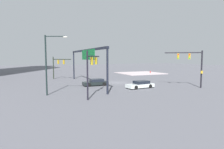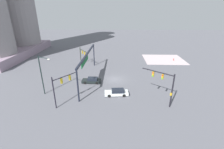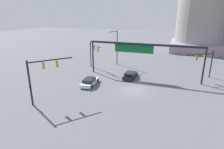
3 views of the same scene
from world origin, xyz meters
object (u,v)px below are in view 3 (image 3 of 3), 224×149
at_px(sedan_car_approaching, 90,82).
at_px(sedan_car_waiting_far, 130,75).
at_px(streetlamp_curved_arm, 116,45).
at_px(traffic_signal_cross_street, 40,73).
at_px(traffic_signal_near_corner, 93,51).
at_px(traffic_signal_opposite_side, 205,60).

relative_size(sedan_car_approaching, sedan_car_waiting_far, 1.08).
bearing_deg(sedan_car_waiting_far, streetlamp_curved_arm, 35.69).
xyz_separation_m(traffic_signal_cross_street, sedan_car_approaching, (3.00, 8.16, -3.66)).
bearing_deg(traffic_signal_cross_street, traffic_signal_near_corner, 41.44).
distance_m(traffic_signal_near_corner, streetlamp_curved_arm, 5.90).
height_order(traffic_signal_opposite_side, traffic_signal_cross_street, traffic_signal_cross_street).
bearing_deg(traffic_signal_cross_street, sedan_car_waiting_far, 7.47).
height_order(traffic_signal_near_corner, sedan_car_waiting_far, traffic_signal_near_corner).
bearing_deg(traffic_signal_cross_street, traffic_signal_opposite_side, -9.85).
relative_size(traffic_signal_opposite_side, sedan_car_waiting_far, 1.17).
xyz_separation_m(traffic_signal_near_corner, sedan_car_waiting_far, (9.33, -3.77, -3.36)).
bearing_deg(sedan_car_approaching, traffic_signal_near_corner, 16.44).
xyz_separation_m(traffic_signal_opposite_side, streetlamp_curved_arm, (-18.56, 3.67, 1.08)).
distance_m(traffic_signal_opposite_side, traffic_signal_cross_street, 28.42).
distance_m(traffic_signal_opposite_side, sedan_car_approaching, 21.41).
distance_m(traffic_signal_near_corner, traffic_signal_opposite_side, 22.18).
distance_m(streetlamp_curved_arm, sedan_car_waiting_far, 10.94).
relative_size(streetlamp_curved_arm, sedan_car_waiting_far, 1.77).
height_order(sedan_car_approaching, sedan_car_waiting_far, same).
relative_size(traffic_signal_near_corner, traffic_signal_opposite_side, 1.11).
bearing_deg(traffic_signal_opposite_side, traffic_signal_near_corner, -32.01).
relative_size(traffic_signal_cross_street, sedan_car_waiting_far, 1.38).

